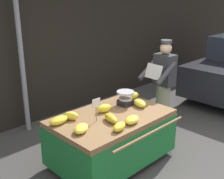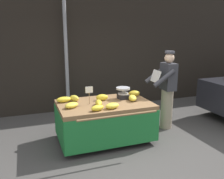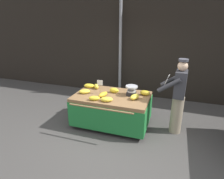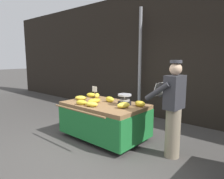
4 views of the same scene
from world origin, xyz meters
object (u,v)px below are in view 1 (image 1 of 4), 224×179
(street_pole, at_px, (20,48))
(banana_cart, at_px, (112,128))
(banana_bunch_5, at_px, (71,116))
(weighing_scale, at_px, (125,98))
(banana_bunch_3, at_px, (133,95))
(price_sign, at_px, (96,105))
(vendor_person, at_px, (163,85))
(banana_bunch_8, at_px, (59,120))
(banana_bunch_1, at_px, (119,127))
(banana_bunch_7, at_px, (111,118))
(banana_bunch_0, at_px, (81,128))
(banana_bunch_2, at_px, (104,108))
(banana_bunch_6, at_px, (140,103))
(banana_bunch_4, at_px, (132,120))

(street_pole, distance_m, banana_cart, 2.20)
(banana_cart, xyz_separation_m, banana_bunch_5, (-0.52, 0.30, 0.27))
(weighing_scale, height_order, banana_bunch_3, weighing_scale)
(banana_bunch_3, bearing_deg, banana_cart, -161.52)
(price_sign, relative_size, vendor_person, 0.20)
(street_pole, height_order, banana_bunch_8, street_pole)
(banana_bunch_1, height_order, banana_bunch_3, banana_bunch_3)
(banana_bunch_7, height_order, banana_bunch_8, same)
(weighing_scale, bearing_deg, banana_bunch_3, 20.02)
(banana_bunch_0, height_order, banana_bunch_8, banana_bunch_8)
(weighing_scale, distance_m, price_sign, 0.76)
(banana_bunch_2, distance_m, banana_bunch_6, 0.60)
(weighing_scale, distance_m, banana_bunch_0, 1.13)
(banana_bunch_5, bearing_deg, price_sign, -52.70)
(banana_bunch_1, xyz_separation_m, banana_bunch_6, (0.83, 0.35, 0.01))
(banana_bunch_8, bearing_deg, banana_cart, -22.61)
(banana_cart, bearing_deg, banana_bunch_6, -6.07)
(banana_bunch_2, bearing_deg, banana_bunch_3, 6.22)
(street_pole, distance_m, weighing_scale, 2.07)
(banana_cart, relative_size, banana_bunch_7, 5.99)
(street_pole, xyz_separation_m, banana_bunch_2, (0.38, -1.75, -0.74))
(banana_cart, bearing_deg, price_sign, 179.89)
(banana_cart, bearing_deg, banana_bunch_8, 157.39)
(weighing_scale, height_order, banana_bunch_0, weighing_scale)
(banana_bunch_6, relative_size, banana_bunch_7, 0.95)
(banana_bunch_7, bearing_deg, banana_bunch_4, -53.81)
(weighing_scale, xyz_separation_m, banana_bunch_2, (-0.44, 0.03, -0.06))
(street_pole, relative_size, weighing_scale, 11.30)
(banana_cart, height_order, banana_bunch_0, banana_bunch_0)
(banana_bunch_3, bearing_deg, banana_bunch_0, -165.91)
(banana_cart, relative_size, banana_bunch_5, 8.23)
(street_pole, xyz_separation_m, banana_bunch_3, (1.12, -1.67, -0.74))
(banana_bunch_3, bearing_deg, vendor_person, -7.25)
(banana_bunch_1, bearing_deg, banana_bunch_2, 65.05)
(banana_cart, bearing_deg, banana_bunch_7, -137.80)
(banana_cart, xyz_separation_m, price_sign, (-0.30, 0.00, 0.45))
(street_pole, distance_m, price_sign, 2.00)
(banana_bunch_4, height_order, banana_bunch_7, banana_bunch_7)
(banana_cart, distance_m, banana_bunch_3, 0.83)
(price_sign, bearing_deg, banana_bunch_1, -85.71)
(street_pole, bearing_deg, banana_bunch_2, -77.87)
(price_sign, height_order, vendor_person, vendor_person)
(banana_bunch_3, relative_size, banana_bunch_6, 0.86)
(banana_bunch_5, height_order, banana_bunch_7, banana_bunch_5)
(banana_bunch_4, height_order, banana_bunch_6, banana_bunch_6)
(banana_bunch_1, height_order, banana_bunch_5, banana_bunch_5)
(banana_bunch_1, distance_m, banana_bunch_3, 1.21)
(banana_bunch_1, relative_size, banana_bunch_8, 0.85)
(street_pole, relative_size, banana_bunch_4, 11.88)
(banana_bunch_4, xyz_separation_m, vendor_person, (1.47, 0.54, 0.04))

